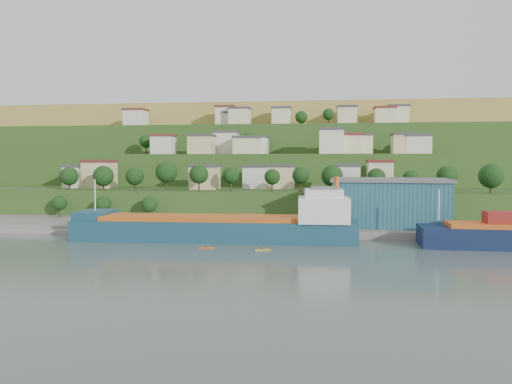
% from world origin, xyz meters
% --- Properties ---
extents(ground, '(500.00, 500.00, 0.00)m').
position_xyz_m(ground, '(0.00, 0.00, 0.00)').
color(ground, '#4B5B54').
rests_on(ground, ground).
extents(quay, '(220.00, 26.00, 4.00)m').
position_xyz_m(quay, '(20.00, 28.00, 0.00)').
color(quay, slate).
rests_on(quay, ground).
extents(pebble_beach, '(40.00, 18.00, 2.40)m').
position_xyz_m(pebble_beach, '(-55.00, 22.00, 0.00)').
color(pebble_beach, slate).
rests_on(pebble_beach, ground).
extents(hillside, '(360.00, 210.57, 96.00)m').
position_xyz_m(hillside, '(-0.00, 168.68, 0.09)').
color(hillside, '#284719').
rests_on(hillside, ground).
extents(cargo_ship_near, '(69.91, 13.88, 17.87)m').
position_xyz_m(cargo_ship_near, '(-5.90, 9.48, 2.85)').
color(cargo_ship_near, '#14414C').
rests_on(cargo_ship_near, ground).
extents(warehouse, '(32.27, 21.16, 12.80)m').
position_xyz_m(warehouse, '(36.32, 28.66, 8.43)').
color(warehouse, '#1D4C59').
rests_on(warehouse, quay).
extents(caravan, '(6.21, 2.82, 2.85)m').
position_xyz_m(caravan, '(-48.82, 22.23, 2.62)').
color(caravan, white).
rests_on(caravan, pebble_beach).
extents(dinghy, '(4.28, 1.72, 0.85)m').
position_xyz_m(dinghy, '(-39.01, 17.25, 1.62)').
color(dinghy, silver).
rests_on(dinghy, pebble_beach).
extents(kayak_orange, '(3.39, 0.89, 0.84)m').
position_xyz_m(kayak_orange, '(-7.46, -1.56, 0.25)').
color(kayak_orange, '#D74A13').
rests_on(kayak_orange, ground).
extents(kayak_yellow, '(3.42, 1.56, 0.85)m').
position_xyz_m(kayak_yellow, '(5.42, -2.39, 0.25)').
color(kayak_yellow, '#C59217').
rests_on(kayak_yellow, ground).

